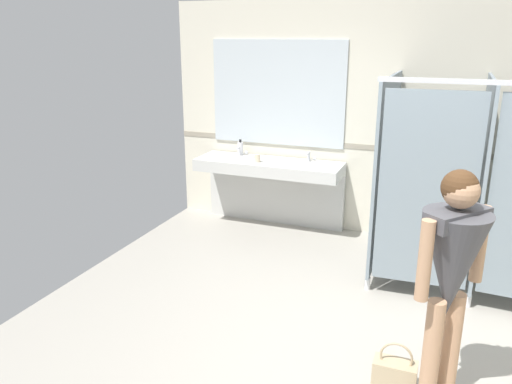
# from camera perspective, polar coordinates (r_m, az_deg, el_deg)

# --- Properties ---
(ground_plane) EXTENTS (5.83, 5.97, 0.10)m
(ground_plane) POSITION_cam_1_polar(r_m,az_deg,el_deg) (3.96, 12.08, -19.54)
(ground_plane) COLOR #9E998E
(wall_back) EXTENTS (5.83, 0.12, 2.69)m
(wall_back) POSITION_cam_1_polar(r_m,az_deg,el_deg) (6.00, 17.44, 7.31)
(wall_back) COLOR beige
(wall_back) RESTS_ON ground_plane
(wall_back_tile_band) EXTENTS (5.83, 0.01, 0.06)m
(wall_back_tile_band) POSITION_cam_1_polar(r_m,az_deg,el_deg) (5.99, 17.14, 4.45)
(wall_back_tile_band) COLOR #9E937F
(wall_back_tile_band) RESTS_ON wall_back
(vanity_counter) EXTENTS (1.76, 0.56, 0.97)m
(vanity_counter) POSITION_cam_1_polar(r_m,az_deg,el_deg) (6.22, 1.69, 1.64)
(vanity_counter) COLOR silver
(vanity_counter) RESTS_ON ground_plane
(mirror_panel) EXTENTS (1.66, 0.02, 1.24)m
(mirror_panel) POSITION_cam_1_polar(r_m,az_deg,el_deg) (6.21, 2.41, 11.01)
(mirror_panel) COLOR silver
(mirror_panel) RESTS_ON wall_back
(bathroom_stalls) EXTENTS (1.82, 1.50, 1.97)m
(bathroom_stalls) POSITION_cam_1_polar(r_m,az_deg,el_deg) (5.07, 23.91, 1.22)
(bathroom_stalls) COLOR gray
(bathroom_stalls) RESTS_ON ground_plane
(person_standing) EXTENTS (0.56, 0.56, 1.57)m
(person_standing) POSITION_cam_1_polar(r_m,az_deg,el_deg) (3.27, 21.08, -7.67)
(person_standing) COLOR tan
(person_standing) RESTS_ON ground_plane
(handbag) EXTENTS (0.29, 0.15, 0.35)m
(handbag) POSITION_cam_1_polar(r_m,az_deg,el_deg) (3.76, 15.27, -19.05)
(handbag) COLOR tan
(handbag) RESTS_ON ground_plane
(soap_dispenser) EXTENTS (0.07, 0.07, 0.20)m
(soap_dispenser) POSITION_cam_1_polar(r_m,az_deg,el_deg) (6.37, -1.77, 4.91)
(soap_dispenser) COLOR white
(soap_dispenser) RESTS_ON vanity_counter
(paper_cup) EXTENTS (0.07, 0.07, 0.09)m
(paper_cup) POSITION_cam_1_polar(r_m,az_deg,el_deg) (6.02, 0.17, 3.81)
(paper_cup) COLOR beige
(paper_cup) RESTS_ON vanity_counter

